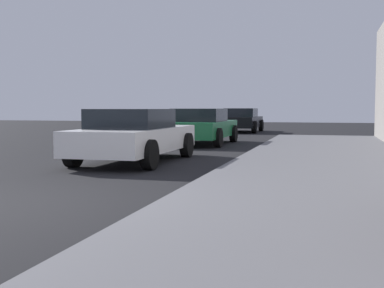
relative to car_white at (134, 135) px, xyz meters
The scene contains 5 objects.
ground_plane 5.48m from the car_white, 85.39° to the right, with size 80.00×80.00×0.00m, color black.
sidewalk 7.03m from the car_white, 50.70° to the right, with size 4.00×32.00×0.15m, color #5B5B60.
car_white is the anchor object (origin of this frame).
car_green 6.19m from the car_white, 89.27° to the left, with size 2.06×4.36×1.27m.
car_black 15.54m from the car_white, 90.13° to the left, with size 1.97×4.13×1.27m.
Camera 1 is at (4.04, -5.83, 1.30)m, focal length 47.25 mm.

